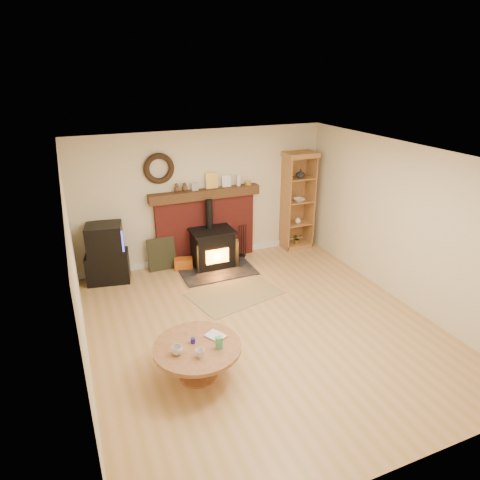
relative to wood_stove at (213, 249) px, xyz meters
name	(u,v)px	position (x,y,z in m)	size (l,w,h in m)	color
ground	(262,327)	(-0.01, -2.28, -0.37)	(5.50, 5.50, 0.00)	#B1884A
room_shell	(261,219)	(-0.02, -2.18, 1.34)	(5.02, 5.52, 2.61)	beige
chimney_breast	(206,222)	(0.00, 0.39, 0.43)	(2.20, 0.22, 1.78)	maroon
wood_stove	(213,249)	(0.00, 0.00, 0.00)	(1.40, 1.00, 1.32)	black
area_rug	(234,293)	(-0.02, -1.17, -0.37)	(1.48, 1.02, 0.01)	brown
tv_unit	(107,254)	(-1.97, 0.19, 0.15)	(0.83, 0.64, 1.09)	black
curio_cabinet	(297,201)	(1.99, 0.28, 0.66)	(0.66, 0.48, 2.07)	brown
firelog_box	(184,264)	(-0.57, 0.12, -0.27)	(0.35, 0.22, 0.22)	#C19906
leaning_painting	(162,254)	(-0.95, 0.27, -0.05)	(0.53, 0.03, 0.64)	black
fire_tools	(242,250)	(0.70, 0.22, -0.22)	(0.19, 0.16, 0.70)	black
coffee_table	(197,352)	(-1.24, -2.97, 0.01)	(1.11, 1.11, 0.63)	brown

